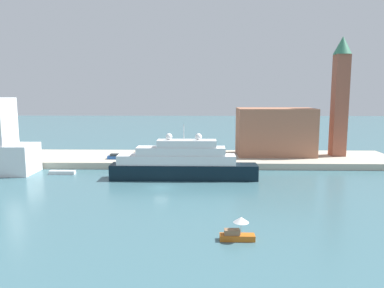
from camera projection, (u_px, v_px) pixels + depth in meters
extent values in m
plane|color=#3D6670|center=(161.00, 188.00, 69.12)|extent=(400.00, 400.00, 0.00)
cube|color=#B7AD99|center=(172.00, 159.00, 94.31)|extent=(110.00, 19.12, 1.49)
cube|color=black|center=(184.00, 172.00, 75.83)|extent=(29.57, 4.45, 3.05)
cube|color=white|center=(176.00, 159.00, 75.51)|extent=(23.66, 4.10, 1.91)
cube|color=white|center=(181.00, 151.00, 75.24)|extent=(17.74, 3.74, 1.61)
cube|color=white|center=(187.00, 143.00, 75.00)|extent=(11.83, 3.38, 1.44)
cylinder|color=silver|center=(184.00, 132.00, 74.69)|extent=(0.16, 0.16, 3.12)
sphere|color=white|center=(199.00, 137.00, 74.75)|extent=(1.32, 1.32, 1.32)
sphere|color=white|center=(169.00, 137.00, 74.88)|extent=(1.32, 1.32, 1.32)
cube|color=#C66019|center=(237.00, 237.00, 44.81)|extent=(4.19, 1.29, 0.73)
cube|color=#8C6647|center=(232.00, 232.00, 44.73)|extent=(1.84, 1.03, 0.63)
cylinder|color=#B2B2B2|center=(241.00, 228.00, 44.65)|extent=(0.06, 0.06, 1.51)
cone|color=white|center=(241.00, 220.00, 44.49)|extent=(1.88, 1.88, 0.66)
cube|color=silver|center=(62.00, 172.00, 80.25)|extent=(5.50, 1.41, 0.79)
cube|color=#9E664C|center=(275.00, 132.00, 94.89)|extent=(19.09, 10.05, 11.91)
cube|color=#93513D|center=(339.00, 106.00, 93.07)|extent=(3.40, 3.40, 25.06)
cone|color=#387A5B|center=(343.00, 45.00, 90.99)|extent=(4.42, 4.42, 4.33)
cube|color=#1E4C99|center=(117.00, 157.00, 90.08)|extent=(4.48, 1.67, 0.74)
cube|color=#262D33|center=(116.00, 155.00, 89.99)|extent=(2.69, 1.51, 0.51)
cylinder|color=#334C8C|center=(134.00, 155.00, 90.93)|extent=(0.36, 0.36, 1.34)
sphere|color=tan|center=(134.00, 152.00, 90.82)|extent=(0.24, 0.24, 0.24)
cylinder|color=black|center=(190.00, 161.00, 85.38)|extent=(0.44, 0.44, 0.69)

